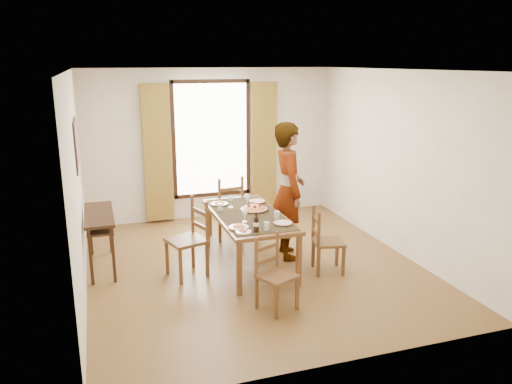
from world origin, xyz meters
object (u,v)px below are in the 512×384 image
object	(u,v)px
man	(288,191)
pasta_platter	(254,207)
dining_table	(249,218)
console_table	(99,221)

from	to	relation	value
man	pasta_platter	xyz separation A→B (m)	(-0.52, -0.01, -0.19)
dining_table	man	size ratio (longest dim) A/B	0.95
pasta_platter	dining_table	bearing A→B (deg)	-133.03
console_table	pasta_platter	size ratio (longest dim) A/B	3.00
dining_table	man	bearing A→B (deg)	12.56
console_table	pasta_platter	distance (m)	2.15
console_table	man	size ratio (longest dim) A/B	0.60
console_table	dining_table	size ratio (longest dim) A/B	0.64
console_table	pasta_platter	bearing A→B (deg)	-10.71
console_table	dining_table	world-z (taller)	console_table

